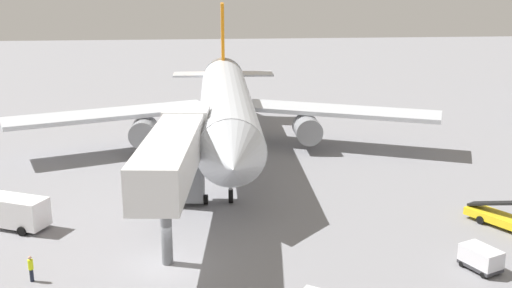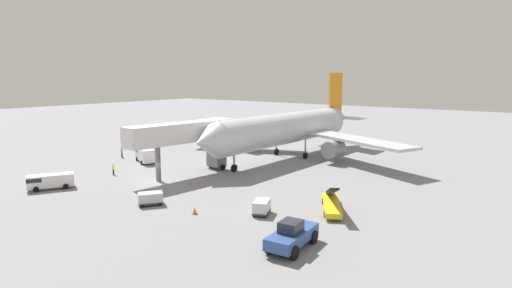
{
  "view_description": "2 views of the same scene",
  "coord_description": "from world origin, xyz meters",
  "px_view_note": "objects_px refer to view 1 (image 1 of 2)",
  "views": [
    {
      "loc": [
        2.3,
        -34.1,
        17.0
      ],
      "look_at": [
        7.04,
        14.25,
        3.73
      ],
      "focal_mm": 41.89,
      "sensor_mm": 36.0,
      "label": 1
    },
    {
      "loc": [
        43.05,
        -35.22,
        13.78
      ],
      "look_at": [
        5.9,
        14.09,
        3.75
      ],
      "focal_mm": 29.37,
      "sensor_mm": 36.0,
      "label": 2
    }
  ],
  "objects_px": {
    "jet_bridge": "(176,154)",
    "service_van_mid_right": "(8,210)",
    "ground_crew_worker_midground": "(31,268)",
    "baggage_cart_far_right": "(481,258)",
    "airplane_at_gate": "(226,105)"
  },
  "relations": [
    {
      "from": "jet_bridge",
      "to": "service_van_mid_right",
      "type": "distance_m",
      "value": 12.95
    },
    {
      "from": "service_van_mid_right",
      "to": "ground_crew_worker_midground",
      "type": "distance_m",
      "value": 9.21
    },
    {
      "from": "service_van_mid_right",
      "to": "jet_bridge",
      "type": "bearing_deg",
      "value": -8.62
    },
    {
      "from": "baggage_cart_far_right",
      "to": "ground_crew_worker_midground",
      "type": "distance_m",
      "value": 26.83
    },
    {
      "from": "airplane_at_gate",
      "to": "service_van_mid_right",
      "type": "relative_size",
      "value": 7.64
    },
    {
      "from": "service_van_mid_right",
      "to": "baggage_cart_far_right",
      "type": "height_order",
      "value": "service_van_mid_right"
    },
    {
      "from": "airplane_at_gate",
      "to": "jet_bridge",
      "type": "bearing_deg",
      "value": -102.72
    },
    {
      "from": "airplane_at_gate",
      "to": "ground_crew_worker_midground",
      "type": "relative_size",
      "value": 27.62
    },
    {
      "from": "jet_bridge",
      "to": "service_van_mid_right",
      "type": "relative_size",
      "value": 2.9
    },
    {
      "from": "airplane_at_gate",
      "to": "jet_bridge",
      "type": "xyz_separation_m",
      "value": [
        -4.35,
        -19.27,
        0.65
      ]
    },
    {
      "from": "baggage_cart_far_right",
      "to": "ground_crew_worker_midground",
      "type": "height_order",
      "value": "ground_crew_worker_midground"
    },
    {
      "from": "airplane_at_gate",
      "to": "ground_crew_worker_midground",
      "type": "bearing_deg",
      "value": -116.19
    },
    {
      "from": "airplane_at_gate",
      "to": "baggage_cart_far_right",
      "type": "relative_size",
      "value": 16.31
    },
    {
      "from": "service_van_mid_right",
      "to": "airplane_at_gate",
      "type": "bearing_deg",
      "value": 46.74
    },
    {
      "from": "service_van_mid_right",
      "to": "ground_crew_worker_midground",
      "type": "height_order",
      "value": "service_van_mid_right"
    }
  ]
}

